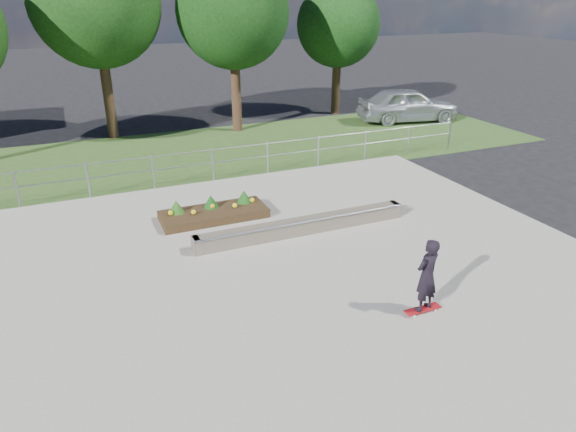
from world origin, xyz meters
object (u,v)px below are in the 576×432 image
object	(u,v)px
skateboarder	(427,276)
parked_car	(408,105)
planter_bed	(213,212)
grind_ledge	(303,226)

from	to	relation	value
skateboarder	parked_car	xyz separation A→B (m)	(9.73, 14.29, -0.06)
planter_bed	skateboarder	distance (m)	6.82
grind_ledge	parked_car	bearing A→B (deg)	43.78
planter_bed	parked_car	xyz separation A→B (m)	(12.31, 8.01, 0.60)
grind_ledge	planter_bed	size ratio (longest dim) A/B	2.00
grind_ledge	skateboarder	xyz separation A→B (m)	(0.65, -4.34, 0.64)
planter_bed	parked_car	distance (m)	14.70
planter_bed	skateboarder	xyz separation A→B (m)	(2.58, -6.28, 0.66)
grind_ledge	planter_bed	bearing A→B (deg)	134.87
parked_car	skateboarder	bearing A→B (deg)	157.35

